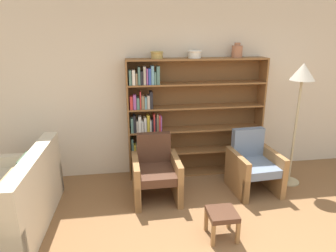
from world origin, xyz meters
name	(u,v)px	position (x,y,z in m)	size (l,w,h in m)	color
wall_back	(193,89)	(0.00, 2.56, 1.38)	(12.00, 0.06, 2.75)	beige
bookshelf	(182,120)	(-0.21, 2.38, 0.92)	(2.16, 0.30, 1.88)	brown
bowl_stoneware	(157,55)	(-0.60, 2.37, 1.94)	(0.19, 0.19, 0.10)	tan
bowl_terracotta	(195,54)	(-0.04, 2.37, 1.94)	(0.21, 0.21, 0.11)	silver
vase_tall	(237,51)	(0.62, 2.37, 1.97)	(0.16, 0.16, 0.22)	#A36647
couch	(16,203)	(-2.44, 1.26, 0.32)	(0.88, 1.69, 0.92)	beige
armchair_leather	(156,172)	(-0.71, 1.69, 0.39)	(0.65, 0.69, 0.88)	olive
armchair_cushioned	(253,165)	(0.73, 1.69, 0.39)	(0.69, 0.72, 0.88)	olive
floor_lamp	(302,83)	(1.39, 1.81, 1.57)	(0.34, 0.34, 1.84)	tan
footstool	(222,217)	(-0.07, 0.70, 0.27)	(0.32, 0.32, 0.33)	olive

